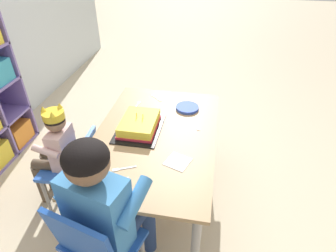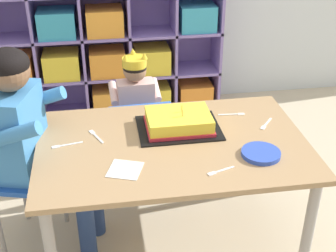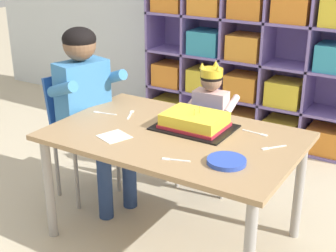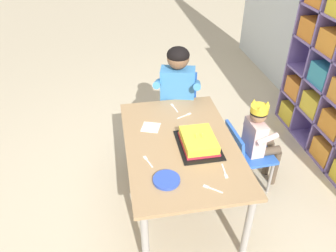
# 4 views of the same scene
# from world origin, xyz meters

# --- Properties ---
(ground) EXTENTS (16.00, 16.00, 0.00)m
(ground) POSITION_xyz_m (0.00, 0.00, 0.00)
(ground) COLOR beige
(activity_table) EXTENTS (1.25, 0.80, 0.60)m
(activity_table) POSITION_xyz_m (0.00, 0.00, 0.54)
(activity_table) COLOR #A37F56
(activity_table) RESTS_ON ground
(classroom_chair_blue) EXTENTS (0.39, 0.36, 0.58)m
(classroom_chair_blue) POSITION_xyz_m (-0.11, 0.57, 0.36)
(classroom_chair_blue) COLOR blue
(classroom_chair_blue) RESTS_ON ground
(child_with_crown) EXTENTS (0.30, 0.31, 0.82)m
(child_with_crown) POSITION_xyz_m (-0.11, 0.68, 0.51)
(child_with_crown) COLOR beige
(child_with_crown) RESTS_ON ground
(classroom_chair_adult_side) EXTENTS (0.39, 0.43, 0.76)m
(classroom_chair_adult_side) POSITION_xyz_m (-0.75, 0.13, 0.47)
(classroom_chair_adult_side) COLOR #1E4CA8
(classroom_chair_adult_side) RESTS_ON ground
(adult_helper_seated) EXTENTS (0.47, 0.45, 1.06)m
(adult_helper_seated) POSITION_xyz_m (-0.64, 0.10, 0.66)
(adult_helper_seated) COLOR #3D7FBC
(adult_helper_seated) RESTS_ON ground
(birthday_cake_on_tray) EXTENTS (0.40, 0.29, 0.12)m
(birthday_cake_on_tray) POSITION_xyz_m (0.05, 0.12, 0.64)
(birthday_cake_on_tray) COLOR black
(birthday_cake_on_tray) RESTS_ON activity_table
(paper_plate_stack) EXTENTS (0.17, 0.17, 0.02)m
(paper_plate_stack) POSITION_xyz_m (0.37, -0.17, 0.61)
(paper_plate_stack) COLOR blue
(paper_plate_stack) RESTS_ON activity_table
(paper_napkin_square) EXTENTS (0.17, 0.17, 0.00)m
(paper_napkin_square) POSITION_xyz_m (-0.23, -0.19, 0.61)
(paper_napkin_square) COLOR white
(paper_napkin_square) RESTS_ON activity_table
(fork_beside_plate_stack) EXTENTS (0.14, 0.04, 0.00)m
(fork_beside_plate_stack) POSITION_xyz_m (-0.49, 0.05, 0.61)
(fork_beside_plate_stack) COLOR white
(fork_beside_plate_stack) RESTS_ON activity_table
(fork_by_napkin) EXTENTS (0.14, 0.03, 0.00)m
(fork_by_napkin) POSITION_xyz_m (0.35, 0.22, 0.61)
(fork_by_napkin) COLOR white
(fork_by_napkin) RESTS_ON activity_table
(fork_at_table_front_edge) EXTENTS (0.07, 0.13, 0.00)m
(fork_at_table_front_edge) POSITION_xyz_m (-0.35, 0.11, 0.61)
(fork_at_table_front_edge) COLOR white
(fork_at_table_front_edge) RESTS_ON activity_table
(fork_near_child_seat) EXTENTS (0.09, 0.11, 0.00)m
(fork_near_child_seat) POSITION_xyz_m (0.48, 0.09, 0.61)
(fork_near_child_seat) COLOR white
(fork_near_child_seat) RESTS_ON activity_table
(fork_scattered_mid_table) EXTENTS (0.13, 0.06, 0.00)m
(fork_scattered_mid_table) POSITION_xyz_m (0.16, -0.26, 0.61)
(fork_scattered_mid_table) COLOR white
(fork_scattered_mid_table) RESTS_ON activity_table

